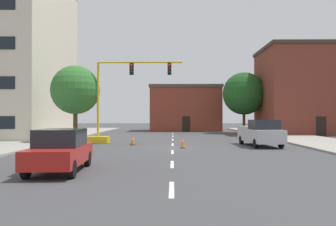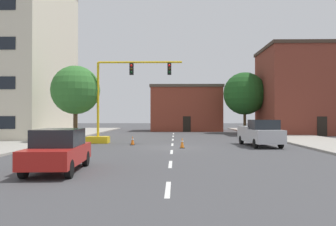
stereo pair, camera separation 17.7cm
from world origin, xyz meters
TOP-DOWN VIEW (x-y plane):
  - ground_plane at (0.00, 0.00)m, footprint 160.00×160.00m
  - sidewalk_left at (-12.46, 8.00)m, footprint 6.00×56.00m
  - sidewalk_right at (12.46, 8.00)m, footprint 6.00×56.00m
  - lane_stripe_seg_0 at (0.00, -14.00)m, footprint 0.16×2.40m
  - lane_stripe_seg_1 at (0.00, -8.50)m, footprint 0.16×2.40m
  - lane_stripe_seg_2 at (0.00, -3.00)m, footprint 0.16×2.40m
  - lane_stripe_seg_3 at (0.00, 2.50)m, footprint 0.16×2.40m
  - lane_stripe_seg_4 at (0.00, 8.00)m, footprint 0.16×2.40m
  - lane_stripe_seg_5 at (0.00, 13.50)m, footprint 0.16×2.40m
  - lane_stripe_seg_6 at (0.00, 19.00)m, footprint 0.16×2.40m
  - building_brick_center at (1.87, 27.74)m, footprint 10.61×7.82m
  - building_row_right at (16.60, 18.72)m, footprint 10.80×9.73m
  - traffic_signal_gantry at (-5.27, 3.89)m, footprint 7.92×1.20m
  - tree_left_near at (-8.24, 4.29)m, footprint 4.13×4.13m
  - tree_right_far at (9.36, 20.68)m, footprint 5.58×5.58m
  - pickup_truck_silver at (6.59, 1.24)m, footprint 2.41×5.54m
  - sedan_red_near_left at (-4.56, -10.70)m, footprint 2.12×4.61m
  - traffic_cone_roadside_a at (0.71, -0.47)m, footprint 0.36×0.36m
  - traffic_cone_roadside_b at (-3.10, 2.03)m, footprint 0.36×0.36m

SIDE VIEW (x-z plane):
  - ground_plane at x=0.00m, z-range 0.00..0.00m
  - lane_stripe_seg_0 at x=0.00m, z-range 0.00..0.01m
  - lane_stripe_seg_1 at x=0.00m, z-range 0.00..0.01m
  - lane_stripe_seg_2 at x=0.00m, z-range 0.00..0.01m
  - lane_stripe_seg_3 at x=0.00m, z-range 0.00..0.01m
  - lane_stripe_seg_4 at x=0.00m, z-range 0.00..0.01m
  - lane_stripe_seg_5 at x=0.00m, z-range 0.00..0.01m
  - lane_stripe_seg_6 at x=0.00m, z-range 0.00..0.01m
  - sidewalk_left at x=-12.46m, z-range 0.00..0.14m
  - sidewalk_right at x=12.46m, z-range 0.00..0.14m
  - traffic_cone_roadside_b at x=-3.10m, z-range -0.01..0.71m
  - traffic_cone_roadside_a at x=0.71m, z-range -0.01..0.76m
  - sedan_red_near_left at x=-4.56m, z-range 0.02..1.76m
  - pickup_truck_silver at x=6.59m, z-range -0.02..1.97m
  - traffic_signal_gantry at x=-5.27m, z-range -1.24..5.59m
  - building_brick_center at x=1.87m, z-range 0.01..6.80m
  - tree_left_near at x=-8.24m, z-range 1.19..7.72m
  - tree_right_far at x=9.36m, z-range 1.20..9.19m
  - building_row_right at x=16.60m, z-range 0.01..10.84m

